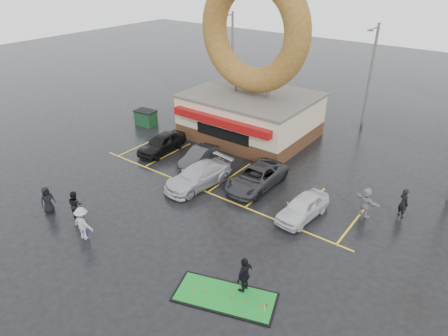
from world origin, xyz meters
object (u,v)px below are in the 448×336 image
Objects in this scene: car_black at (162,143)px; car_grey at (256,177)px; person_cameraman at (245,275)px; streetlight_mid at (370,74)px; person_blue at (84,226)px; streetlight_left at (232,55)px; car_silver at (198,176)px; donut_shop at (251,85)px; putting_green at (225,297)px; car_dgrey at (199,156)px; dumpster at (146,118)px; car_white at (303,207)px.

car_grey is (8.93, -0.09, -0.04)m from car_black.
car_grey is 2.65× the size of person_cameraman.
streetlight_mid is 26.42m from person_blue.
streetlight_mid is (14.00, 1.00, 0.00)m from streetlight_left.
donut_shop is at bearing 109.67° from car_silver.
streetlight_left is at bearing 131.99° from car_grey.
donut_shop is 2.64× the size of car_silver.
streetlight_left is 1.76× the size of car_grey.
person_cameraman is at bearing -57.27° from donut_shop.
streetlight_mid is at bearing 83.91° from car_grey.
putting_green is (7.47, -7.02, -0.71)m from car_silver.
streetlight_left is 15.91m from car_dgrey.
donut_shop is 9.87m from streetlight_left.
streetlight_mid reaches higher than car_dgrey.
person_blue reaches higher than dumpster.
streetlight_mid is at bearing 48.62° from donut_shop.
dumpster is at bearing 160.92° from car_silver.
streetlight_mid is 16.84m from car_dgrey.
car_grey is (3.22, 2.22, -0.03)m from car_silver.
person_blue reaches higher than car_grey.
donut_shop is 9.48m from car_grey.
car_grey is at bearing -18.84° from dumpster.
donut_shop is at bearing 59.51° from car_black.
streetlight_left is 28.81m from putting_green.
streetlight_mid is at bearing 95.71° from putting_green.
dumpster reaches higher than car_dgrey.
person_blue is at bearing -112.68° from car_grey.
car_silver is at bearing -32.51° from dumpster.
car_white is at bearing -17.33° from car_grey.
donut_shop is 10.45m from dumpster.
donut_shop reaches higher than car_white.
dumpster is at bearing -123.04° from person_cameraman.
car_silver is (2.01, -2.47, 0.12)m from car_dgrey.
donut_shop is 7.50× the size of dumpster.
car_dgrey is at bearing 67.13° from person_blue.
putting_green is (2.42, -24.19, -4.74)m from streetlight_mid.
car_black is at bearing -125.93° from streetlight_mid.
person_blue is (0.70, -10.61, 0.17)m from car_dgrey.
person_cameraman is at bearing -52.90° from streetlight_left.
car_dgrey is at bearing -115.67° from streetlight_mid.
car_grey is 1.01× the size of putting_green.
donut_shop is 3.06× the size of car_black.
car_dgrey is 0.94× the size of car_white.
streetlight_mid reaches higher than person_cameraman.
streetlight_left is at bearing 135.22° from donut_shop.
dumpster is (-2.00, -10.63, -4.13)m from streetlight_left.
car_white is (4.13, -1.36, -0.03)m from car_grey.
putting_green is at bearing -19.31° from person_blue.
car_silver is 1.01× the size of putting_green.
streetlight_mid is 2.24× the size of car_white.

